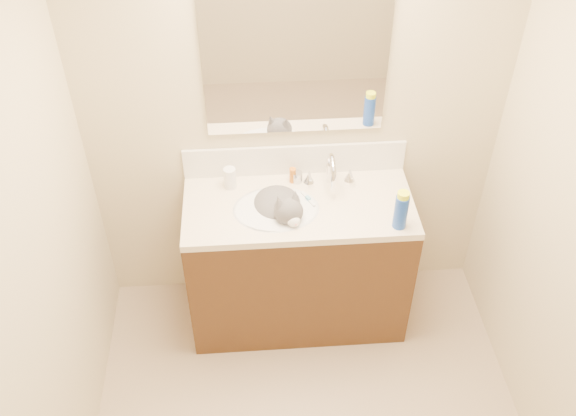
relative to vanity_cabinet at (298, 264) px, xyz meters
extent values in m
cube|color=beige|center=(0.00, 0.28, 0.84)|extent=(2.20, 0.04, 2.50)
cube|color=beige|center=(-1.10, -0.97, 0.84)|extent=(0.04, 2.50, 2.50)
cube|color=#442813|center=(0.00, 0.00, 0.00)|extent=(1.20, 0.55, 0.82)
cube|color=beige|center=(0.00, 0.00, 0.43)|extent=(1.20, 0.55, 0.04)
ellipsoid|color=white|center=(-0.12, -0.03, 0.38)|extent=(0.45, 0.36, 0.14)
cylinder|color=silver|center=(0.18, 0.18, 0.51)|extent=(0.04, 0.04, 0.11)
torus|color=silver|center=(0.18, 0.12, 0.56)|extent=(0.03, 0.20, 0.20)
cylinder|color=silver|center=(0.18, 0.04, 0.53)|extent=(0.03, 0.03, 0.06)
cone|color=silver|center=(0.07, 0.18, 0.48)|extent=(0.06, 0.06, 0.06)
cone|color=silver|center=(0.29, 0.18, 0.48)|extent=(0.06, 0.06, 0.06)
ellipsoid|color=#514F51|center=(-0.11, 0.02, 0.40)|extent=(0.37, 0.39, 0.21)
ellipsoid|color=#514F51|center=(-0.06, -0.11, 0.50)|extent=(0.19, 0.18, 0.14)
ellipsoid|color=#514F51|center=(-0.08, -0.05, 0.46)|extent=(0.14, 0.14, 0.13)
cone|color=#514F51|center=(-0.11, -0.11, 0.57)|extent=(0.09, 0.09, 0.09)
cone|color=#514F51|center=(-0.03, -0.08, 0.57)|extent=(0.08, 0.09, 0.09)
ellipsoid|color=white|center=(-0.04, -0.17, 0.48)|extent=(0.08, 0.07, 0.06)
ellipsoid|color=white|center=(-0.07, -0.08, 0.40)|extent=(0.12, 0.10, 0.12)
sphere|color=#DF9A90|center=(-0.03, -0.19, 0.48)|extent=(0.01, 0.01, 0.01)
cylinder|color=#514F51|center=(0.02, 0.06, 0.34)|extent=(0.16, 0.20, 0.04)
cube|color=white|center=(0.00, 0.26, 0.54)|extent=(1.20, 0.02, 0.18)
cube|color=white|center=(0.00, 0.26, 1.13)|extent=(0.90, 0.02, 0.80)
cylinder|color=white|center=(-0.35, 0.17, 0.51)|extent=(0.07, 0.07, 0.12)
cylinder|color=#FF532A|center=(-0.35, 0.17, 0.49)|extent=(0.07, 0.07, 0.04)
cylinder|color=#B7B7BC|center=(0.01, 0.19, 0.48)|extent=(0.06, 0.06, 0.06)
cylinder|color=#C96817|center=(-0.02, 0.19, 0.49)|extent=(0.04, 0.04, 0.09)
cube|color=white|center=(0.05, 0.03, 0.45)|extent=(0.07, 0.13, 0.01)
cube|color=#65B0D7|center=(0.05, 0.03, 0.46)|extent=(0.03, 0.04, 0.02)
cylinder|color=#1943B3|center=(0.48, -0.20, 0.54)|extent=(0.08, 0.08, 0.19)
cylinder|color=#EEFF1A|center=(0.48, -0.20, 0.65)|extent=(0.07, 0.07, 0.04)
camera|label=1|loc=(-0.24, -2.50, 2.62)|focal=40.00mm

